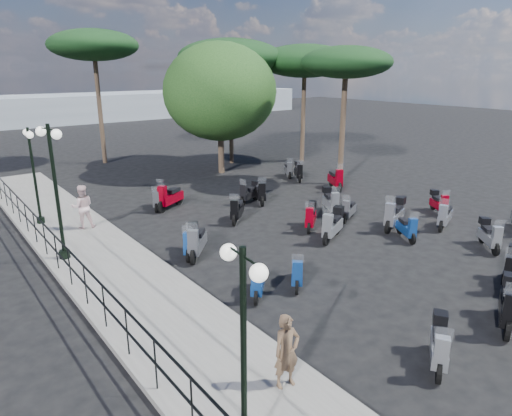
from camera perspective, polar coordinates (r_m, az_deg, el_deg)
ground at (r=16.05m, az=8.21°, el=-5.02°), size 120.00×120.00×0.00m
sidewalk at (r=15.18m, az=-18.19°, el=-6.78°), size 3.00×30.00×0.15m
railing at (r=14.38m, az=-23.10°, el=-5.14°), size 0.04×26.04×1.10m
lamp_post_0 at (r=6.85m, az=-1.56°, el=-16.87°), size 0.32×1.05×3.58m
lamp_post_1 at (r=15.28m, az=-23.79°, el=2.74°), size 0.51×1.24×4.28m
lamp_post_2 at (r=19.36m, az=-26.06°, el=4.32°), size 0.33×1.10×3.74m
woman at (r=9.04m, az=3.85°, el=-17.43°), size 0.59×0.44×1.49m
pedestrian_far at (r=18.39m, az=-20.88°, el=0.15°), size 0.94×0.81×1.67m
scooter_1 at (r=10.64m, az=21.93°, el=-15.69°), size 1.38×1.00×1.25m
scooter_2 at (r=13.19m, az=5.18°, el=-8.03°), size 1.09×1.17×1.20m
scooter_3 at (r=15.33m, az=-8.14°, el=-4.20°), size 1.11×1.32×1.26m
scooter_4 at (r=15.14m, az=-7.39°, el=-4.35°), size 1.30×1.39×1.43m
scooter_5 at (r=20.44m, az=-10.72°, el=1.28°), size 1.70×1.06×1.49m
scooter_8 at (r=16.74m, az=9.55°, el=-2.16°), size 1.67×0.99×1.43m
scooter_9 at (r=17.76m, az=6.86°, el=-1.12°), size 1.31×1.15×1.27m
scooter_10 at (r=18.48m, az=-2.40°, el=-0.34°), size 1.26×1.22×1.32m
scooter_11 at (r=20.57m, az=-12.09°, el=1.09°), size 1.00×1.28×1.19m
scooter_13 at (r=12.72m, az=29.06°, el=-10.66°), size 1.69×1.01×1.45m
scooter_14 at (r=17.45m, az=18.33°, el=-2.45°), size 0.89×1.34×1.20m
scooter_15 at (r=19.03m, az=11.51°, el=-0.29°), size 1.38×0.81×1.19m
scooter_16 at (r=21.06m, az=-0.80°, el=1.90°), size 1.48×0.77×1.23m
scooter_17 at (r=20.99m, az=0.50°, el=1.87°), size 0.96×1.55×1.36m
scooter_19 at (r=14.98m, az=29.27°, el=-6.67°), size 1.67×0.86×1.39m
scooter_20 at (r=18.42m, az=16.91°, el=-0.81°), size 1.80×0.89×1.49m
scooter_21 at (r=19.17m, az=22.53°, el=-1.00°), size 1.62×0.80×1.34m
scooter_22 at (r=19.77m, az=9.31°, el=0.77°), size 0.99×1.55×1.35m
scooter_23 at (r=25.41m, az=5.32°, el=4.53°), size 1.05×1.38×1.27m
scooter_26 at (r=17.62m, az=27.18°, el=-3.12°), size 1.18×1.28×1.26m
scooter_27 at (r=21.03m, az=21.89°, el=0.56°), size 0.96×1.30×1.18m
scooter_28 at (r=23.71m, az=9.93°, el=3.50°), size 1.04×1.67×1.47m
scooter_29 at (r=26.14m, az=4.04°, el=4.78°), size 0.89×1.33×1.19m
scooter_30 at (r=12.60m, az=0.24°, el=-9.24°), size 1.09×1.17×1.20m
broadleaf_tree at (r=26.72m, az=-4.55°, el=14.27°), size 6.46×6.46×7.43m
pine_0 at (r=29.54m, az=-3.26°, el=18.26°), size 6.51×6.51×7.73m
pine_1 at (r=30.33m, az=6.12°, el=17.77°), size 5.90×5.90×7.42m
pine_2 at (r=31.16m, az=-19.65°, el=18.58°), size 5.46×5.46×8.26m
pine_3 at (r=24.41m, az=11.20°, el=17.35°), size 4.63×4.63×7.07m
distant_hills at (r=56.52m, az=-26.74°, el=10.84°), size 70.00×8.00×3.00m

